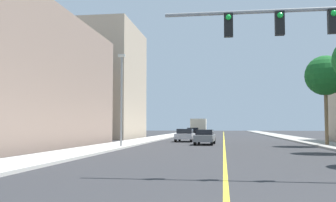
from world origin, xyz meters
TOP-DOWN VIEW (x-y plane):
  - ground at (0.00, 42.00)m, footprint 192.00×192.00m
  - sidewalk_left at (-9.29, 42.00)m, footprint 3.35×168.00m
  - sidewalk_right at (9.29, 42.00)m, footprint 3.35×168.00m
  - lane_marking_center at (0.00, 42.00)m, footprint 0.16×144.00m
  - building_left_far at (-20.31, 47.49)m, footprint 16.30×14.07m
  - street_lamp at (-8.12, 24.38)m, footprint 0.56×0.28m
  - palm_far at (8.73, 29.27)m, footprint 3.46×3.46m
  - car_silver at (-4.30, 37.54)m, footprint 1.96×4.56m
  - car_black at (-4.45, 50.96)m, footprint 1.93×4.59m
  - car_gray at (-1.78, 30.98)m, footprint 1.88×4.60m
  - delivery_truck at (-4.01, 57.94)m, footprint 2.48×7.79m

SIDE VIEW (x-z plane):
  - ground at x=0.00m, z-range 0.00..0.00m
  - lane_marking_center at x=0.00m, z-range 0.00..0.01m
  - sidewalk_left at x=-9.29m, z-range 0.00..0.15m
  - sidewalk_right at x=9.29m, z-range 0.00..0.15m
  - car_gray at x=-1.78m, z-range 0.02..1.43m
  - car_silver at x=-4.30m, z-range 0.02..1.45m
  - car_black at x=-4.45m, z-range 0.03..1.51m
  - delivery_truck at x=-4.01m, z-range 0.12..3.00m
  - street_lamp at x=-8.12m, z-range 0.57..7.93m
  - palm_far at x=8.73m, z-range 2.23..9.93m
  - building_left_far at x=-20.31m, z-range 0.00..15.79m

